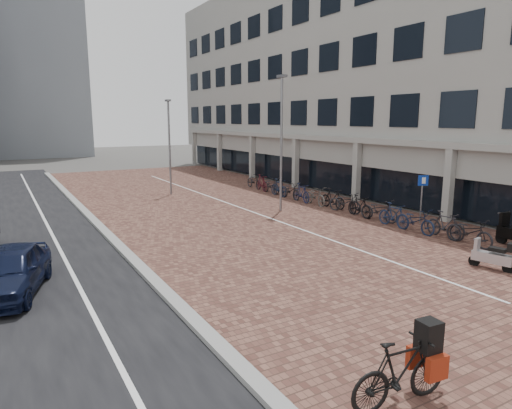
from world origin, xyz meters
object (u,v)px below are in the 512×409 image
object	(u,v)px
hero_bike	(401,371)
scooter_back	(493,255)
car_navy	(10,271)
parking_sign	(422,192)

from	to	relation	value
hero_bike	scooter_back	distance (m)	8.36
car_navy	hero_bike	xyz separation A→B (m)	(5.30, -8.52, -0.05)
hero_bike	parking_sign	size ratio (longest dim) A/B	0.91
hero_bike	parking_sign	xyz separation A→B (m)	(10.83, 8.84, 0.83)
car_navy	hero_bike	size ratio (longest dim) A/B	1.94
scooter_back	parking_sign	distance (m)	6.39
scooter_back	parking_sign	world-z (taller)	parking_sign
scooter_back	parking_sign	size ratio (longest dim) A/B	0.63
car_navy	hero_bike	distance (m)	10.03
car_navy	hero_bike	bearing A→B (deg)	-41.09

